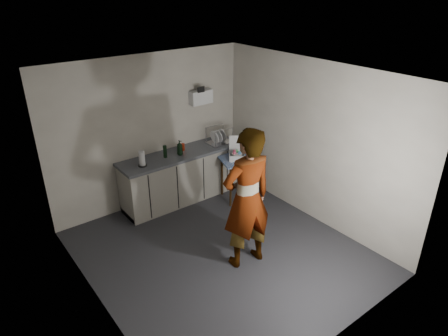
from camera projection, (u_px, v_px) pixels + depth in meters
ground at (222, 252)px, 5.89m from camera, size 4.00×4.00×0.00m
wall_back at (150, 132)px, 6.75m from camera, size 3.60×0.02×2.60m
wall_right at (312, 143)px, 6.31m from camera, size 0.02×4.00×2.60m
wall_left at (91, 218)px, 4.34m from camera, size 0.02×4.00×2.60m
ceiling at (221, 76)px, 4.77m from camera, size 3.60×4.00×0.01m
kitchen_counter at (182, 177)px, 7.14m from camera, size 2.24×0.62×0.91m
wall_shelf at (201, 97)px, 7.05m from camera, size 0.42×0.18×0.37m
side_table at (238, 164)px, 7.04m from camera, size 0.77×0.77×0.79m
standing_man at (247, 199)px, 5.28m from camera, size 0.78×0.56×2.01m
soap_bottle at (180, 148)px, 6.79m from camera, size 0.13×0.13×0.26m
soda_can at (183, 147)px, 7.00m from camera, size 0.06×0.06×0.12m
dark_bottle at (165, 151)px, 6.71m from camera, size 0.06×0.06×0.21m
paper_towel at (142, 159)px, 6.40m from camera, size 0.14×0.14×0.25m
dish_rack at (219, 140)px, 7.30m from camera, size 0.44×0.33×0.30m
bakery_box at (237, 154)px, 6.96m from camera, size 0.39×0.39×0.38m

